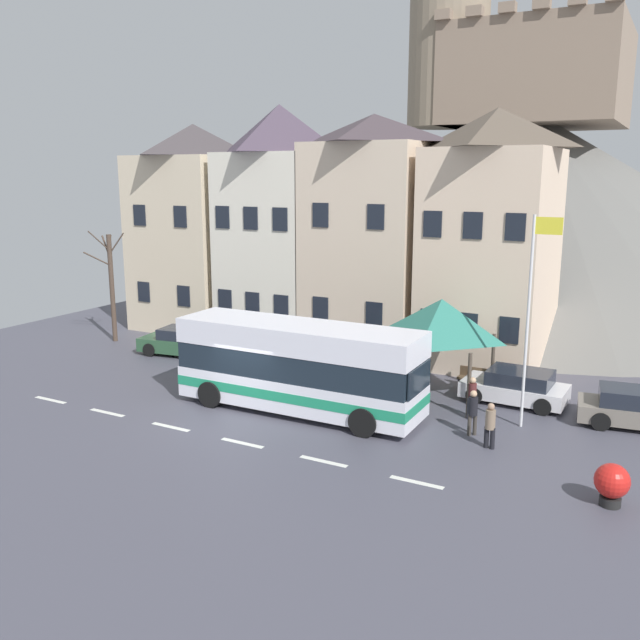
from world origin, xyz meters
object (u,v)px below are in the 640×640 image
at_px(townhouse_02, 372,235).
at_px(pedestrian_00, 490,424).
at_px(transit_bus, 299,368).
at_px(townhouse_00, 197,227).
at_px(parked_car_00, 185,342).
at_px(flagpole, 531,308).
at_px(hilltop_castle, 530,199).
at_px(harbour_buoy, 612,483).
at_px(public_bench, 477,378).
at_px(bus_shelter, 441,319).
at_px(townhouse_01, 281,225).
at_px(bare_tree_00, 111,285).
at_px(pedestrian_02, 472,398).
at_px(townhouse_03, 492,239).
at_px(parked_car_01, 516,387).
at_px(pedestrian_01, 473,409).

xyz_separation_m(townhouse_02, pedestrian_00, (8.52, -9.75, -4.83)).
bearing_deg(transit_bus, townhouse_00, 140.83).
height_order(parked_car_00, flagpole, flagpole).
distance_m(hilltop_castle, harbour_buoy, 34.37).
relative_size(public_bench, harbour_buoy, 1.31).
relative_size(hilltop_castle, bus_shelter, 11.00).
bearing_deg(townhouse_00, hilltop_castle, 55.06).
distance_m(townhouse_02, public_bench, 9.24).
distance_m(bus_shelter, public_bench, 3.35).
bearing_deg(hilltop_castle, townhouse_00, -124.94).
relative_size(townhouse_01, flagpole, 1.65).
distance_m(pedestrian_00, harbour_buoy, 4.44).
bearing_deg(flagpole, bus_shelter, 155.97).
bearing_deg(bus_shelter, transit_bus, -135.97).
xyz_separation_m(townhouse_02, bare_tree_00, (-12.42, -4.98, -2.67)).
xyz_separation_m(bus_shelter, pedestrian_02, (1.78, -1.64, -2.37)).
height_order(townhouse_03, public_bench, townhouse_03).
relative_size(townhouse_00, townhouse_03, 0.99).
bearing_deg(pedestrian_00, townhouse_01, 144.66).
relative_size(hilltop_castle, bare_tree_00, 7.46).
height_order(townhouse_00, bus_shelter, townhouse_00).
bearing_deg(parked_car_01, townhouse_02, -28.86).
distance_m(townhouse_02, hilltop_castle, 20.81).
xyz_separation_m(townhouse_02, pedestrian_01, (7.73, -8.93, -4.74)).
bearing_deg(parked_car_00, public_bench, 178.04).
relative_size(townhouse_03, transit_bus, 1.23).
distance_m(townhouse_02, transit_bus, 10.53).
height_order(townhouse_03, parked_car_00, townhouse_03).
relative_size(townhouse_03, flagpole, 1.56).
distance_m(parked_car_01, flagpole, 4.40).
relative_size(pedestrian_00, pedestrian_01, 0.96).
relative_size(townhouse_00, flagpole, 1.54).
xyz_separation_m(transit_bus, bus_shelter, (4.04, 3.90, 1.49)).
bearing_deg(townhouse_02, flagpole, -38.93).
distance_m(townhouse_02, parked_car_01, 10.84).
bearing_deg(bus_shelter, townhouse_01, 151.86).
relative_size(transit_bus, pedestrian_01, 5.93).
relative_size(townhouse_02, hilltop_castle, 0.26).
height_order(townhouse_01, townhouse_03, townhouse_01).
xyz_separation_m(townhouse_01, pedestrian_01, (12.94, -8.92, -5.08)).
relative_size(townhouse_02, parked_car_00, 2.54).
bearing_deg(townhouse_03, townhouse_01, -177.60).
bearing_deg(townhouse_00, pedestrian_00, -27.22).
relative_size(public_bench, flagpole, 0.21).
bearing_deg(bare_tree_00, hilltop_castle, 58.50).
bearing_deg(pedestrian_00, parked_car_01, 93.10).
bearing_deg(townhouse_00, parked_car_01, -15.03).
bearing_deg(pedestrian_00, hilltop_castle, 99.95).
height_order(parked_car_01, flagpole, flagpole).
distance_m(townhouse_03, flagpole, 8.62).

